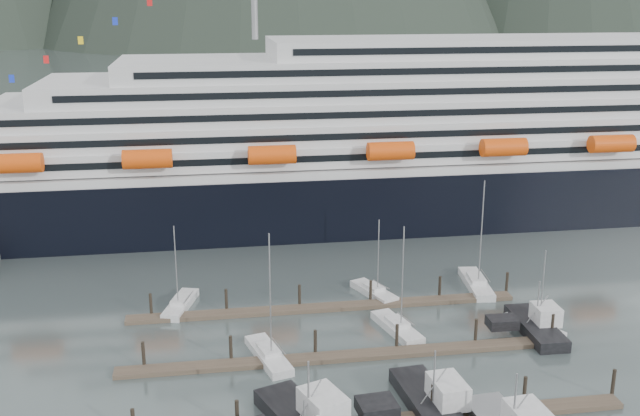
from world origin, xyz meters
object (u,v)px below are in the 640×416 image
at_px(sailboat_c, 397,328).
at_px(sailboat_e, 180,305).
at_px(sailboat_b, 269,356).
at_px(sailboat_f, 374,292).
at_px(sailboat_h, 534,327).
at_px(trawler_e, 535,326).
at_px(trawler_c, 431,407).
at_px(sailboat_g, 476,284).
at_px(cruise_ship, 486,144).

distance_m(sailboat_c, sailboat_e, 27.01).
relative_size(sailboat_b, sailboat_f, 1.37).
xyz_separation_m(sailboat_b, sailboat_f, (15.04, 15.43, -0.03)).
relative_size(sailboat_h, trawler_e, 0.95).
height_order(sailboat_b, sailboat_f, sailboat_b).
height_order(sailboat_b, trawler_c, sailboat_b).
height_order(sailboat_b, trawler_e, sailboat_b).
bearing_deg(sailboat_f, trawler_e, -152.67).
xyz_separation_m(sailboat_f, trawler_c, (-1.23, -28.77, 0.53)).
bearing_deg(sailboat_c, sailboat_g, -64.21).
distance_m(sailboat_e, sailboat_g, 38.60).
bearing_deg(trawler_e, sailboat_e, 72.69).
bearing_deg(sailboat_g, trawler_c, 159.09).
bearing_deg(cruise_ship, sailboat_e, -145.84).
xyz_separation_m(sailboat_b, sailboat_h, (31.04, 2.50, -0.04)).
height_order(cruise_ship, sailboat_c, cruise_ship).
bearing_deg(sailboat_c, sailboat_e, 52.95).
height_order(sailboat_c, trawler_e, sailboat_c).
bearing_deg(sailboat_f, sailboat_h, -150.39).
height_order(sailboat_f, sailboat_g, sailboat_g).
height_order(sailboat_g, trawler_c, sailboat_g).
xyz_separation_m(sailboat_g, trawler_e, (1.72, -14.28, 0.47)).
relative_size(sailboat_f, sailboat_h, 1.05).
xyz_separation_m(cruise_ship, sailboat_e, (-52.63, -35.71, -11.65)).
bearing_deg(trawler_e, sailboat_b, 94.32).
xyz_separation_m(cruise_ship, sailboat_c, (-27.80, -46.36, -11.63)).
height_order(cruise_ship, sailboat_g, cruise_ship).
bearing_deg(sailboat_h, trawler_c, 108.38).
relative_size(sailboat_e, sailboat_g, 0.74).
distance_m(sailboat_e, trawler_e, 42.53).
distance_m(sailboat_b, trawler_c, 19.20).
xyz_separation_m(cruise_ship, sailboat_h, (-12.02, -48.39, -11.66)).
bearing_deg(cruise_ship, sailboat_f, -128.32).
xyz_separation_m(sailboat_g, sailboat_h, (2.01, -13.44, -0.04)).
bearing_deg(sailboat_e, sailboat_c, -97.22).
distance_m(cruise_ship, sailboat_e, 64.66).
relative_size(sailboat_f, trawler_c, 0.74).
bearing_deg(trawler_c, sailboat_b, 41.11).
distance_m(cruise_ship, sailboat_c, 55.29).
height_order(sailboat_b, sailboat_c, sailboat_b).
bearing_deg(sailboat_e, cruise_ship, -39.85).
distance_m(sailboat_e, sailboat_h, 42.54).
bearing_deg(trawler_e, sailboat_g, 8.10).
relative_size(cruise_ship, trawler_e, 19.41).
xyz_separation_m(sailboat_c, trawler_e, (15.49, -2.87, 0.48)).
xyz_separation_m(sailboat_f, sailboat_h, (16.00, -12.93, -0.01)).
xyz_separation_m(sailboat_e, trawler_c, (23.37, -28.52, 0.53)).
bearing_deg(cruise_ship, sailboat_g, -111.87).
bearing_deg(sailboat_b, sailboat_g, -75.40).
height_order(sailboat_h, trawler_c, sailboat_h).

